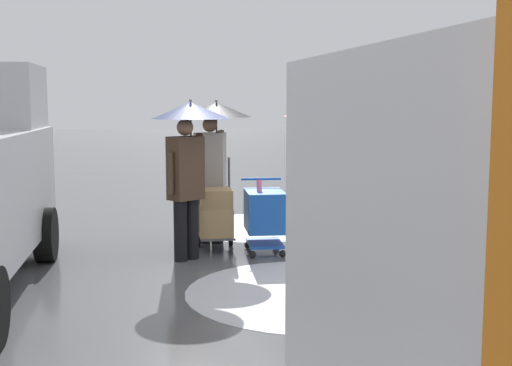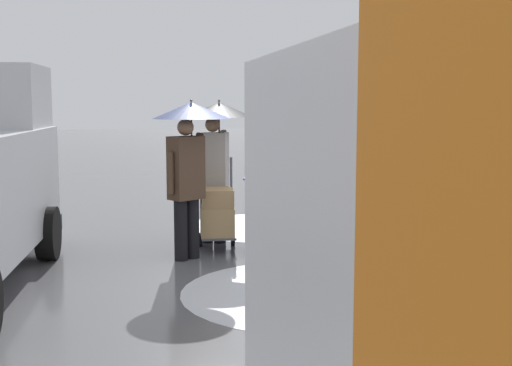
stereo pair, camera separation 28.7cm
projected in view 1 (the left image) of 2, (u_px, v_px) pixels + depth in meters
name	position (u px, v px, depth m)	size (l,w,h in m)	color
ground_plane	(275.00, 255.00, 9.23)	(90.00, 90.00, 0.00)	#5B5B5E
slush_patch_mid_street	(256.00, 227.00, 11.28)	(2.61, 2.61, 0.01)	#ADAFB5
slush_patch_far_side	(313.00, 292.00, 7.40)	(2.87, 2.87, 0.01)	silver
shopping_cart_vendor	(265.00, 213.00, 9.27)	(0.63, 0.87, 1.04)	#1951B2
hand_dolly_boxes	(216.00, 214.00, 9.42)	(0.55, 0.73, 1.32)	#515156
pedestrian_pink_side	(188.00, 142.00, 8.78)	(1.04, 1.04, 2.15)	black
pedestrian_black_side	(377.00, 141.00, 9.31)	(1.04, 1.04, 2.15)	black
pedestrian_white_side	(318.00, 136.00, 10.51)	(1.04, 1.04, 2.15)	black
pedestrian_far_side	(214.00, 138.00, 9.81)	(1.04, 1.04, 2.15)	black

